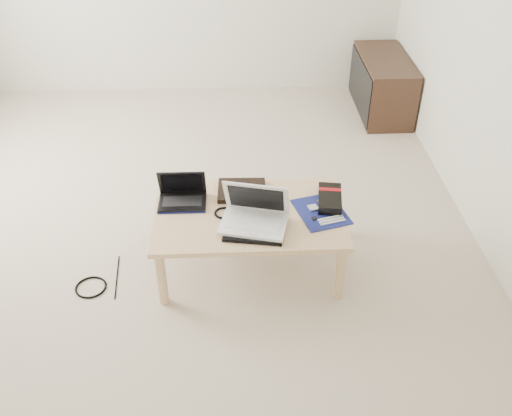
{
  "coord_description": "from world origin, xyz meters",
  "views": [
    {
      "loc": [
        0.43,
        -3.27,
        2.37
      ],
      "look_at": [
        0.55,
        -0.62,
        0.43
      ],
      "focal_mm": 40.0,
      "sensor_mm": 36.0,
      "label": 1
    }
  ],
  "objects_px": {
    "coffee_table": "(249,219)",
    "gpu_box": "(330,199)",
    "media_cabinet": "(382,85)",
    "white_laptop": "(255,215)",
    "netbook": "(182,196)"
  },
  "relations": [
    {
      "from": "coffee_table",
      "to": "gpu_box",
      "type": "relative_size",
      "value": 3.86
    },
    {
      "from": "media_cabinet",
      "to": "netbook",
      "type": "distance_m",
      "value": 2.56
    },
    {
      "from": "coffee_table",
      "to": "media_cabinet",
      "type": "distance_m",
      "value": 2.43
    },
    {
      "from": "coffee_table",
      "to": "white_laptop",
      "type": "bearing_deg",
      "value": -77.23
    },
    {
      "from": "coffee_table",
      "to": "media_cabinet",
      "type": "bearing_deg",
      "value": 58.6
    },
    {
      "from": "coffee_table",
      "to": "gpu_box",
      "type": "distance_m",
      "value": 0.49
    },
    {
      "from": "media_cabinet",
      "to": "netbook",
      "type": "bearing_deg",
      "value": -130.42
    },
    {
      "from": "media_cabinet",
      "to": "white_laptop",
      "type": "distance_m",
      "value": 2.52
    },
    {
      "from": "media_cabinet",
      "to": "gpu_box",
      "type": "xyz_separation_m",
      "value": [
        -0.78,
        -2.0,
        0.18
      ]
    },
    {
      "from": "coffee_table",
      "to": "netbook",
      "type": "bearing_deg",
      "value": 161.86
    },
    {
      "from": "media_cabinet",
      "to": "netbook",
      "type": "relative_size",
      "value": 3.21
    },
    {
      "from": "media_cabinet",
      "to": "netbook",
      "type": "xyz_separation_m",
      "value": [
        -1.65,
        -1.94,
        0.19
      ]
    },
    {
      "from": "coffee_table",
      "to": "gpu_box",
      "type": "height_order",
      "value": "gpu_box"
    },
    {
      "from": "coffee_table",
      "to": "gpu_box",
      "type": "bearing_deg",
      "value": 8.76
    },
    {
      "from": "coffee_table",
      "to": "white_laptop",
      "type": "distance_m",
      "value": 0.17
    }
  ]
}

